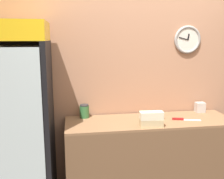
{
  "coord_description": "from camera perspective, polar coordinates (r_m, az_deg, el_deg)",
  "views": [
    {
      "loc": [
        -0.85,
        -1.84,
        1.8
      ],
      "look_at": [
        -0.43,
        0.86,
        1.27
      ],
      "focal_mm": 42.0,
      "sensor_mm": 36.0,
      "label": 1
    }
  ],
  "objects": [
    {
      "name": "wall_back",
      "position": [
        3.17,
        6.78,
        2.87
      ],
      "size": [
        5.2,
        0.09,
        2.7
      ],
      "color": "#AD7A5B",
      "rests_on": "ground_plane"
    },
    {
      "name": "prep_counter",
      "position": [
        3.12,
        8.07,
        -14.61
      ],
      "size": [
        1.86,
        0.58,
        0.91
      ],
      "color": "brown",
      "rests_on": "ground_plane"
    },
    {
      "name": "beverage_cooler",
      "position": [
        2.83,
        -20.46,
        -4.71
      ],
      "size": [
        0.74,
        0.69,
        1.96
      ],
      "color": "black",
      "rests_on": "ground_plane"
    },
    {
      "name": "sandwich_stack_bottom",
      "position": [
        2.72,
        8.54,
        -7.23
      ],
      "size": [
        0.24,
        0.11,
        0.08
      ],
      "color": "tan",
      "rests_on": "prep_counter"
    },
    {
      "name": "sandwich_stack_middle",
      "position": [
        2.7,
        8.59,
        -5.62
      ],
      "size": [
        0.24,
        0.11,
        0.08
      ],
      "color": "beige",
      "rests_on": "sandwich_stack_bottom"
    },
    {
      "name": "sandwich_flat_left",
      "position": [
        2.95,
        8.89,
        -5.76
      ],
      "size": [
        0.26,
        0.16,
        0.08
      ],
      "color": "tan",
      "rests_on": "prep_counter"
    },
    {
      "name": "chefs_knife",
      "position": [
        3.02,
        15.09,
        -6.28
      ],
      "size": [
        0.31,
        0.11,
        0.02
      ],
      "color": "silver",
      "rests_on": "prep_counter"
    },
    {
      "name": "condiment_jar",
      "position": [
        3.01,
        -6.03,
        -4.71
      ],
      "size": [
        0.11,
        0.11,
        0.15
      ],
      "color": "#336B38",
      "rests_on": "prep_counter"
    },
    {
      "name": "napkin_dispenser",
      "position": [
        3.39,
        18.59,
        -3.68
      ],
      "size": [
        0.11,
        0.09,
        0.12
      ],
      "color": "#B7B2AD",
      "rests_on": "prep_counter"
    }
  ]
}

